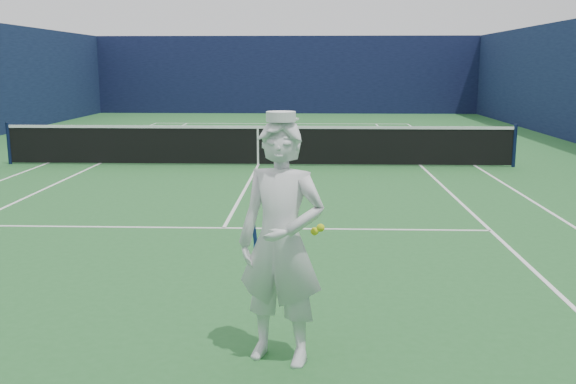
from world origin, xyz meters
name	(u,v)px	position (x,y,z in m)	size (l,w,h in m)	color
ground	(258,165)	(0.00, 0.00, 0.00)	(80.00, 80.00, 0.00)	#24602A
court_markings	(258,165)	(0.00, 0.00, 0.00)	(11.03, 23.83, 0.01)	white
windscreen_fence	(257,86)	(0.00, 0.00, 2.00)	(20.12, 36.12, 4.00)	black
tennis_net	(258,144)	(0.00, 0.00, 0.55)	(12.88, 0.09, 1.07)	#141E4C
tennis_player	(281,243)	(1.12, -10.88, 1.04)	(0.87, 0.73, 2.13)	white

